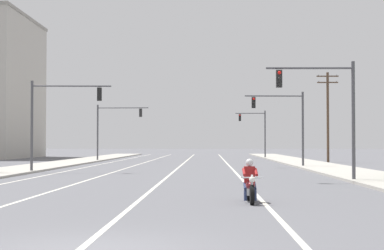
% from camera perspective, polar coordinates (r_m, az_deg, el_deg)
% --- Properties ---
extents(ground_plane, '(400.00, 400.00, 0.00)m').
position_cam_1_polar(ground_plane, '(11.90, -9.41, -11.29)').
color(ground_plane, '#5B5B60').
extents(lane_stripe_center, '(0.16, 100.00, 0.01)m').
position_cam_1_polar(lane_stripe_center, '(56.61, -0.94, -3.69)').
color(lane_stripe_center, beige).
rests_on(lane_stripe_center, ground).
extents(lane_stripe_left, '(0.16, 100.00, 0.01)m').
position_cam_1_polar(lane_stripe_left, '(56.92, -5.02, -3.67)').
color(lane_stripe_left, beige).
rests_on(lane_stripe_left, ground).
extents(lane_stripe_right, '(0.16, 100.00, 0.01)m').
position_cam_1_polar(lane_stripe_right, '(56.59, 3.37, -3.69)').
color(lane_stripe_right, beige).
rests_on(lane_stripe_right, ground).
extents(lane_stripe_far_left, '(0.16, 100.00, 0.01)m').
position_cam_1_polar(lane_stripe_far_left, '(57.43, -8.55, -3.64)').
color(lane_stripe_far_left, beige).
rests_on(lane_stripe_far_left, ground).
extents(sidewalk_kerb_right, '(4.40, 110.00, 0.14)m').
position_cam_1_polar(sidewalk_kerb_right, '(52.39, 11.73, -3.74)').
color(sidewalk_kerb_right, '#ADA89E').
rests_on(sidewalk_kerb_right, ground).
extents(sidewalk_kerb_left, '(4.40, 110.00, 0.14)m').
position_cam_1_polar(sidewalk_kerb_left, '(53.35, -13.43, -3.69)').
color(sidewalk_kerb_left, '#ADA89E').
rests_on(sidewalk_kerb_left, ground).
extents(motorcycle_with_rider, '(0.70, 2.19, 1.46)m').
position_cam_1_polar(motorcycle_with_rider, '(20.77, 5.39, -5.55)').
color(motorcycle_with_rider, black).
rests_on(motorcycle_with_rider, ground).
extents(traffic_signal_near_right, '(4.58, 0.43, 6.20)m').
position_cam_1_polar(traffic_signal_near_right, '(32.43, 12.49, 2.05)').
color(traffic_signal_near_right, '#47474C').
rests_on(traffic_signal_near_right, ground).
extents(traffic_signal_near_left, '(5.42, 0.59, 6.20)m').
position_cam_1_polar(traffic_signal_near_left, '(42.60, -12.54, 1.24)').
color(traffic_signal_near_left, '#47474C').
rests_on(traffic_signal_near_left, ground).
extents(traffic_signal_mid_right, '(4.86, 0.61, 6.20)m').
position_cam_1_polar(traffic_signal_mid_right, '(51.05, 8.70, 0.71)').
color(traffic_signal_mid_right, '#47474C').
rests_on(traffic_signal_mid_right, ground).
extents(traffic_signal_mid_left, '(5.69, 0.43, 6.20)m').
position_cam_1_polar(traffic_signal_mid_left, '(68.12, -7.36, 0.15)').
color(traffic_signal_mid_left, '#47474C').
rests_on(traffic_signal_mid_left, ground).
extents(traffic_signal_far_right, '(3.93, 0.37, 6.20)m').
position_cam_1_polar(traffic_signal_far_right, '(80.29, 6.01, -0.21)').
color(traffic_signal_far_right, '#47474C').
rests_on(traffic_signal_far_right, ground).
extents(utility_pole_right_far, '(2.27, 0.26, 9.32)m').
position_cam_1_polar(utility_pole_right_far, '(65.21, 12.46, 1.04)').
color(utility_pole_right_far, '#4C3828').
rests_on(utility_pole_right_far, ground).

